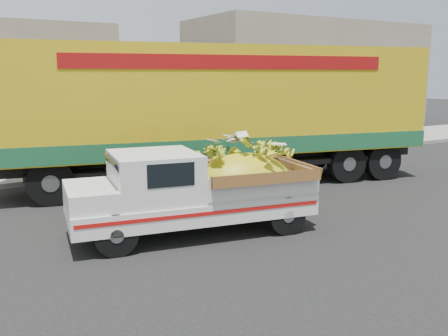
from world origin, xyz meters
TOP-DOWN VIEW (x-y plane):
  - ground at (0.00, 0.00)m, footprint 100.00×100.00m
  - curb at (0.00, 6.75)m, footprint 60.00×0.25m
  - sidewalk at (0.00, 8.85)m, footprint 60.00×4.00m
  - building_right at (14.00, 15.75)m, footprint 14.00×6.00m
  - pickup_truck at (-1.13, 0.61)m, footprint 4.85×2.42m
  - semi_trailer at (1.24, 4.29)m, footprint 12.09×4.91m

SIDE VIEW (x-z plane):
  - ground at x=0.00m, z-range 0.00..0.00m
  - sidewalk at x=0.00m, z-range 0.00..0.14m
  - curb at x=0.00m, z-range 0.00..0.15m
  - pickup_truck at x=-1.13m, z-range 0.06..1.69m
  - semi_trailer at x=1.24m, z-range 0.22..4.02m
  - building_right at x=14.00m, z-range 0.00..6.00m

